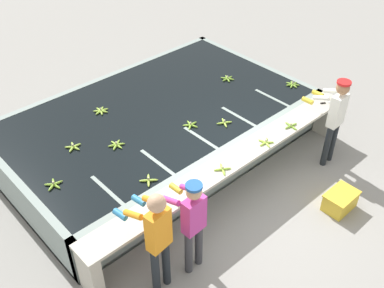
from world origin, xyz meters
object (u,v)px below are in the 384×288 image
(banana_bunch_ledge_1, at_px, (223,169))
(banana_bunch_floating_6, at_px, (149,180))
(worker_2, at_px, (335,114))
(crate, at_px, (340,201))
(banana_bunch_floating_1, at_px, (292,84))
(banana_bunch_floating_5, at_px, (116,145))
(banana_bunch_floating_8, at_px, (54,185))
(banana_bunch_floating_0, at_px, (73,147))
(banana_bunch_ledge_0, at_px, (291,126))
(knife_0, at_px, (326,103))
(banana_bunch_floating_4, at_px, (227,79))
(worker_0, at_px, (157,235))
(banana_bunch_floating_3, at_px, (101,111))
(banana_bunch_ledge_2, at_px, (266,142))
(banana_bunch_floating_2, at_px, (224,123))
(worker_1, at_px, (192,219))
(banana_bunch_floating_7, at_px, (191,125))

(banana_bunch_ledge_1, bearing_deg, banana_bunch_floating_6, 149.92)
(worker_2, xyz_separation_m, crate, (-0.86, -0.86, -0.86))
(worker_2, height_order, banana_bunch_floating_1, worker_2)
(banana_bunch_floating_1, distance_m, banana_bunch_floating_5, 3.74)
(worker_2, bearing_deg, banana_bunch_floating_8, 156.76)
(banana_bunch_floating_0, height_order, banana_bunch_floating_1, same)
(banana_bunch_floating_8, relative_size, banana_bunch_ledge_1, 1.08)
(banana_bunch_floating_8, distance_m, banana_bunch_ledge_1, 2.50)
(banana_bunch_floating_6, height_order, banana_bunch_ledge_0, banana_bunch_ledge_0)
(banana_bunch_floating_0, height_order, knife_0, banana_bunch_floating_0)
(banana_bunch_floating_0, xyz_separation_m, banana_bunch_floating_1, (4.21, -1.17, -0.00))
(banana_bunch_floating_1, xyz_separation_m, banana_bunch_floating_6, (-3.82, -0.28, 0.00))
(banana_bunch_floating_5, bearing_deg, banana_bunch_floating_6, -98.21)
(banana_bunch_floating_1, distance_m, crate, 2.65)
(banana_bunch_floating_4, relative_size, banana_bunch_floating_6, 1.15)
(banana_bunch_floating_5, distance_m, crate, 3.73)
(worker_0, height_order, banana_bunch_ledge_0, worker_0)
(banana_bunch_floating_3, xyz_separation_m, banana_bunch_ledge_2, (1.46, -2.62, 0.00))
(banana_bunch_floating_8, bearing_deg, crate, -37.94)
(worker_2, height_order, crate, worker_2)
(banana_bunch_floating_2, height_order, crate, banana_bunch_floating_2)
(banana_bunch_floating_5, bearing_deg, worker_0, -111.51)
(worker_1, bearing_deg, banana_bunch_floating_8, 116.69)
(banana_bunch_floating_0, relative_size, banana_bunch_floating_8, 1.00)
(worker_2, distance_m, banana_bunch_floating_7, 2.48)
(banana_bunch_floating_2, distance_m, banana_bunch_ledge_1, 1.24)
(banana_bunch_floating_6, bearing_deg, banana_bunch_floating_5, 81.79)
(banana_bunch_floating_5, bearing_deg, banana_bunch_floating_4, 5.56)
(banana_bunch_floating_1, bearing_deg, banana_bunch_floating_8, 173.19)
(banana_bunch_floating_6, bearing_deg, worker_1, -95.72)
(worker_2, xyz_separation_m, banana_bunch_ledge_1, (-2.29, 0.43, -0.17))
(crate, bearing_deg, banana_bunch_floating_1, 56.76)
(banana_bunch_floating_6, bearing_deg, banana_bunch_floating_1, 4.21)
(crate, bearing_deg, banana_bunch_floating_0, 130.39)
(banana_bunch_ledge_2, distance_m, knife_0, 1.78)
(banana_bunch_ledge_0, bearing_deg, banana_bunch_floating_2, 132.27)
(worker_0, distance_m, banana_bunch_ledge_1, 1.71)
(worker_1, bearing_deg, banana_bunch_floating_4, 36.91)
(banana_bunch_floating_6, bearing_deg, worker_0, -122.86)
(banana_bunch_floating_0, height_order, banana_bunch_floating_3, same)
(worker_0, relative_size, banana_bunch_ledge_2, 6.21)
(worker_2, distance_m, banana_bunch_floating_1, 1.40)
(banana_bunch_floating_2, distance_m, banana_bunch_floating_7, 0.59)
(banana_bunch_floating_7, relative_size, banana_bunch_floating_8, 1.01)
(banana_bunch_floating_6, bearing_deg, banana_bunch_ledge_0, -12.12)
(banana_bunch_floating_0, bearing_deg, banana_bunch_floating_5, -37.97)
(banana_bunch_floating_2, bearing_deg, banana_bunch_floating_6, -171.71)
(banana_bunch_ledge_0, bearing_deg, worker_2, -34.89)
(banana_bunch_floating_3, distance_m, banana_bunch_floating_6, 2.11)
(worker_1, relative_size, banana_bunch_floating_8, 5.72)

